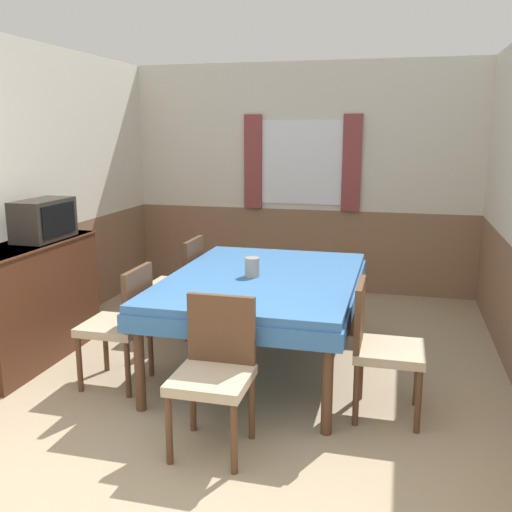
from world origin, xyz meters
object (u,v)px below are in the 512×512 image
chair_left_far (181,281)px  chair_left_near (122,321)px  dining_table (263,288)px  tv (44,220)px  chair_head_near (215,367)px  sideboard (31,302)px  chair_right_near (379,343)px  vase (252,267)px

chair_left_far → chair_left_near: bearing=-180.0°
dining_table → tv: (-1.82, -0.11, 0.48)m
dining_table → tv: 1.89m
chair_left_far → tv: 1.30m
chair_left_far → tv: size_ratio=1.62×
chair_head_near → chair_left_far: bearing=-62.6°
chair_left_near → tv: bearing=63.1°
chair_left_near → tv: 1.20m
chair_head_near → sideboard: bearing=-25.5°
chair_left_far → chair_head_near: bearing=-152.6°
dining_table → chair_left_far: 1.09m
chair_right_near → tv: size_ratio=1.62×
dining_table → chair_left_far: size_ratio=2.24×
tv → vase: (1.75, 0.06, -0.31)m
chair_left_near → tv: tv is taller
chair_left_near → vase: 1.04m
sideboard → vase: sideboard is taller
chair_left_far → sideboard: size_ratio=0.65×
sideboard → chair_left_far: bearing=43.2°
chair_right_near → sideboard: sideboard is taller
chair_right_near → chair_left_near: same height
sideboard → vase: bearing=8.4°
chair_right_near → chair_left_far: bearing=-121.9°
chair_head_near → tv: size_ratio=1.62×
dining_table → chair_left_far: bearing=148.1°
chair_left_near → sideboard: (-0.94, 0.25, -0.00)m
chair_right_near → tv: 2.85m
dining_table → sideboard: (-1.86, -0.31, -0.16)m
chair_right_near → vase: (-0.99, 0.52, 0.33)m
tv → chair_left_near: bearing=-26.9°
chair_right_near → chair_head_near: (-0.92, -0.63, 0.00)m
chair_left_far → sideboard: bearing=133.2°
chair_right_near → tv: (-2.74, 0.46, 0.64)m
vase → chair_right_near: bearing=-27.7°
dining_table → tv: size_ratio=3.63×
sideboard → vase: (1.79, 0.26, 0.33)m
chair_right_near → chair_head_near: same height
chair_right_near → chair_left_far: (-1.83, 1.14, 0.00)m
sideboard → dining_table: bearing=9.6°
dining_table → chair_right_near: bearing=-31.9°
chair_right_near → vase: bearing=-117.7°
chair_right_near → chair_left_near: 1.83m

